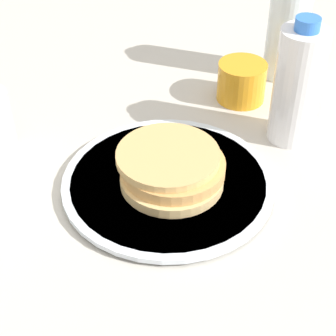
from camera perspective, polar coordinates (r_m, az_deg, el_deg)
The scene contains 6 objects.
ground_plane at distance 0.78m, azimuth -0.58°, elevation -1.09°, with size 4.00×4.00×0.00m, color #BCB7AD.
plate at distance 0.77m, azimuth 0.00°, elevation -1.50°, with size 0.29×0.29×0.01m.
pancake_stack at distance 0.75m, azimuth 0.36°, elevation -0.01°, with size 0.15×0.15×0.04m.
juice_glass at distance 0.94m, azimuth 7.48°, elevation 8.70°, with size 0.08×0.08×0.06m.
water_bottle_near at distance 0.83m, azimuth 12.99°, elevation 8.17°, with size 0.07×0.07×0.19m.
water_bottle_mid at distance 0.99m, azimuth 12.19°, elevation 14.49°, with size 0.07×0.07×0.22m.
Camera 1 is at (-0.08, -0.59, 0.51)m, focal length 60.00 mm.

